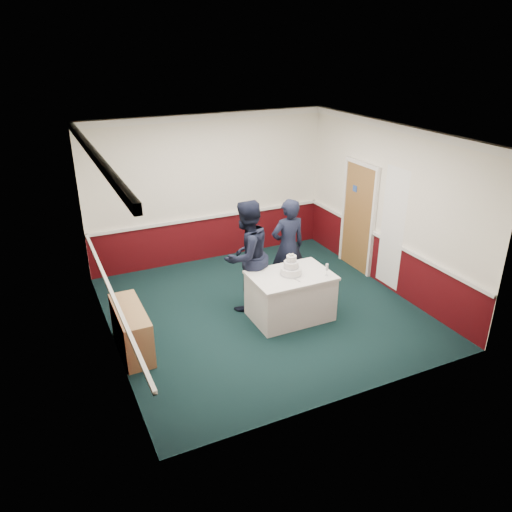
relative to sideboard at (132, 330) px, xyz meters
name	(u,v)px	position (x,y,z in m)	size (l,w,h in m)	color
ground	(263,310)	(2.28, 0.22, -0.35)	(5.00, 5.00, 0.00)	black
room_shell	(252,190)	(2.36, 0.83, 1.62)	(5.00, 5.00, 3.00)	white
sideboard	(132,330)	(0.00, 0.00, 0.00)	(0.41, 1.20, 0.70)	tan
cake_table	(290,295)	(2.59, -0.15, 0.05)	(1.32, 0.92, 0.79)	white
wedding_cake	(291,268)	(2.59, -0.15, 0.55)	(0.35, 0.35, 0.36)	white
cake_knife	(295,280)	(2.56, -0.35, 0.44)	(0.01, 0.22, 0.01)	silver
champagne_flute	(327,268)	(3.09, -0.43, 0.58)	(0.05, 0.05, 0.21)	silver
person_man	(247,256)	(2.09, 0.48, 0.61)	(0.93, 0.73, 1.92)	black
person_woman	(288,247)	(2.98, 0.67, 0.54)	(0.65, 0.43, 1.78)	black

